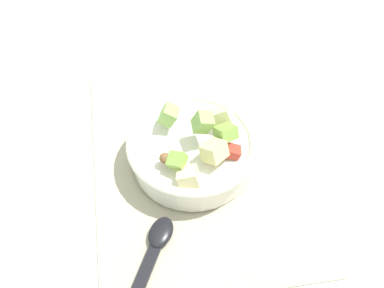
{
  "coord_description": "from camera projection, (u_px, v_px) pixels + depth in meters",
  "views": [
    {
      "loc": [
        0.51,
        -0.09,
        0.7
      ],
      "look_at": [
        -0.0,
        -0.01,
        0.05
      ],
      "focal_mm": 46.63,
      "sensor_mm": 36.0,
      "label": 1
    }
  ],
  "objects": [
    {
      "name": "ground_plane",
      "position": [
        199.0,
        163.0,
        0.87
      ],
      "size": [
        2.4,
        2.4,
        0.0
      ],
      "primitive_type": "plane",
      "color": "silver"
    },
    {
      "name": "placemat",
      "position": [
        199.0,
        162.0,
        0.87
      ],
      "size": [
        0.49,
        0.36,
        0.01
      ],
      "primitive_type": "cube",
      "color": "#BCB299",
      "rests_on": "ground_plane"
    },
    {
      "name": "salad_bowl",
      "position": [
        192.0,
        147.0,
        0.84
      ],
      "size": [
        0.22,
        0.22,
        0.12
      ],
      "color": "white",
      "rests_on": "placemat"
    },
    {
      "name": "serving_spoon",
      "position": [
        148.0,
        264.0,
        0.74
      ],
      "size": [
        0.23,
        0.13,
        0.01
      ],
      "color": "black",
      "rests_on": "placemat"
    }
  ]
}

